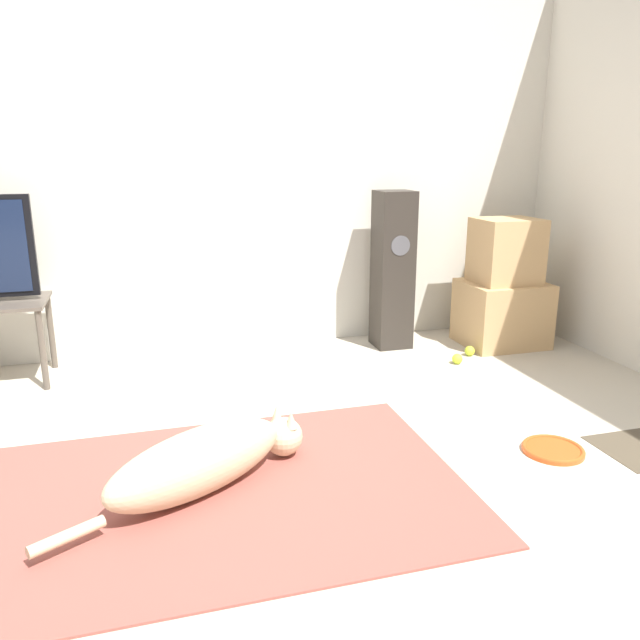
# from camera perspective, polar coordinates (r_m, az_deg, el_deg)

# --- Properties ---
(ground_plane) EXTENTS (12.00, 12.00, 0.00)m
(ground_plane) POSITION_cam_1_polar(r_m,az_deg,el_deg) (2.45, -6.86, -17.31)
(ground_plane) COLOR #BCB29E
(wall_back) EXTENTS (8.00, 0.06, 2.55)m
(wall_back) POSITION_cam_1_polar(r_m,az_deg,el_deg) (4.15, -12.31, 14.42)
(wall_back) COLOR beige
(wall_back) RESTS_ON ground_plane
(area_rug) EXTENTS (1.90, 1.30, 0.01)m
(area_rug) POSITION_cam_1_polar(r_m,az_deg,el_deg) (2.59, -8.66, -15.29)
(area_rug) COLOR #934C42
(area_rug) RESTS_ON ground_plane
(dog) EXTENTS (1.06, 0.64, 0.27)m
(dog) POSITION_cam_1_polar(r_m,az_deg,el_deg) (2.55, -10.33, -12.45)
(dog) COLOR beige
(dog) RESTS_ON area_rug
(frisbee) EXTENTS (0.27, 0.27, 0.03)m
(frisbee) POSITION_cam_1_polar(r_m,az_deg,el_deg) (3.05, 20.53, -11.02)
(frisbee) COLOR #DB511E
(frisbee) RESTS_ON ground_plane
(cardboard_box_lower) EXTENTS (0.54, 0.46, 0.44)m
(cardboard_box_lower) POSITION_cam_1_polar(r_m,az_deg,el_deg) (4.50, 16.29, 0.59)
(cardboard_box_lower) COLOR tan
(cardboard_box_lower) RESTS_ON ground_plane
(cardboard_box_upper) EXTENTS (0.41, 0.35, 0.43)m
(cardboard_box_upper) POSITION_cam_1_polar(r_m,az_deg,el_deg) (4.40, 16.65, 6.07)
(cardboard_box_upper) COLOR tan
(cardboard_box_upper) RESTS_ON cardboard_box_lower
(floor_speaker) EXTENTS (0.24, 0.24, 1.06)m
(floor_speaker) POSITION_cam_1_polar(r_m,az_deg,el_deg) (4.24, 6.66, 4.53)
(floor_speaker) COLOR #2D2823
(floor_speaker) RESTS_ON ground_plane
(tennis_ball_by_boxes) EXTENTS (0.07, 0.07, 0.07)m
(tennis_ball_by_boxes) POSITION_cam_1_polar(r_m,az_deg,el_deg) (4.23, 13.52, -2.77)
(tennis_ball_by_boxes) COLOR #C6E033
(tennis_ball_by_boxes) RESTS_ON ground_plane
(tennis_ball_near_speaker) EXTENTS (0.07, 0.07, 0.07)m
(tennis_ball_near_speaker) POSITION_cam_1_polar(r_m,az_deg,el_deg) (4.06, 12.44, -3.49)
(tennis_ball_near_speaker) COLOR #C6E033
(tennis_ball_near_speaker) RESTS_ON ground_plane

